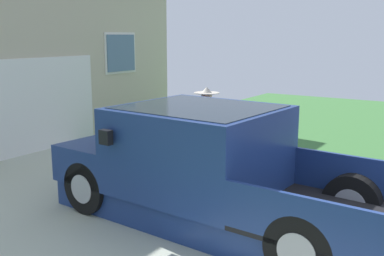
# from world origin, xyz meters

# --- Properties ---
(pickup_truck) EXTENTS (2.31, 5.54, 1.66)m
(pickup_truck) POSITION_xyz_m (0.20, 3.57, 0.75)
(pickup_truck) COLOR navy
(pickup_truck) RESTS_ON ground
(person_with_hat) EXTENTS (0.53, 0.45, 1.75)m
(person_with_hat) POSITION_xyz_m (1.69, 4.49, 0.97)
(person_with_hat) COLOR #333842
(person_with_hat) RESTS_ON ground
(handbag) EXTENTS (0.34, 0.19, 0.39)m
(handbag) POSITION_xyz_m (1.90, 4.30, 0.11)
(handbag) COLOR brown
(handbag) RESTS_ON ground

